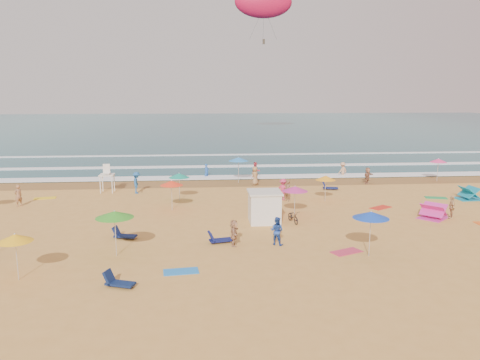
{
  "coord_description": "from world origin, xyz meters",
  "views": [
    {
      "loc": [
        -0.08,
        -31.48,
        8.65
      ],
      "look_at": [
        2.99,
        6.0,
        1.5
      ],
      "focal_mm": 35.0,
      "sensor_mm": 36.0,
      "label": 1
    }
  ],
  "objects": [
    {
      "name": "beachgoers",
      "position": [
        2.17,
        6.68,
        0.8
      ],
      "size": [
        39.74,
        23.32,
        2.12
      ],
      "color": "tan",
      "rests_on": "ground"
    },
    {
      "name": "wet_sand",
      "position": [
        0.0,
        12.5,
        0.01
      ],
      "size": [
        220.0,
        220.0,
        0.0
      ],
      "primitive_type": "plane",
      "color": "olive",
      "rests_on": "ground"
    },
    {
      "name": "towels",
      "position": [
        2.47,
        -2.05,
        0.01
      ],
      "size": [
        47.38,
        18.52,
        0.03
      ],
      "color": "red",
      "rests_on": "ground"
    },
    {
      "name": "cabana_roof",
      "position": [
        4.03,
        -1.36,
        2.06
      ],
      "size": [
        2.2,
        2.2,
        0.12
      ],
      "primitive_type": "cube",
      "color": "silver",
      "rests_on": "cabana"
    },
    {
      "name": "popup_tents",
      "position": [
        18.68,
        1.37,
        0.6
      ],
      "size": [
        8.03,
        7.47,
        1.2
      ],
      "color": "#D42F97",
      "rests_on": "ground"
    },
    {
      "name": "ground",
      "position": [
        0.0,
        0.0,
        0.0
      ],
      "size": [
        220.0,
        220.0,
        0.0
      ],
      "primitive_type": "plane",
      "color": "gold",
      "rests_on": "ground"
    },
    {
      "name": "loungers",
      "position": [
        8.0,
        -3.85,
        0.17
      ],
      "size": [
        50.19,
        21.83,
        0.34
      ],
      "color": "#0F1A4B",
      "rests_on": "ground"
    },
    {
      "name": "surf_foam",
      "position": [
        0.0,
        21.32,
        0.1
      ],
      "size": [
        200.0,
        18.7,
        0.05
      ],
      "color": "white",
      "rests_on": "ground"
    },
    {
      "name": "cabana",
      "position": [
        4.03,
        -1.36,
        1.0
      ],
      "size": [
        2.0,
        2.0,
        2.0
      ],
      "primitive_type": "cube",
      "color": "silver",
      "rests_on": "ground"
    },
    {
      "name": "parasail",
      "position": [
        11.35,
        56.37,
        24.47
      ],
      "size": [
        10.41,
        3.64,
        10.31
      ],
      "color": "red"
    },
    {
      "name": "ocean",
      "position": [
        0.0,
        84.0,
        0.0
      ],
      "size": [
        220.0,
        140.0,
        0.18
      ],
      "primitive_type": "cube",
      "color": "#0C4756",
      "rests_on": "ground"
    },
    {
      "name": "beach_umbrellas",
      "position": [
        2.93,
        -0.87,
        2.08
      ],
      "size": [
        58.24,
        27.98,
        0.78
      ],
      "color": "orange",
      "rests_on": "ground"
    },
    {
      "name": "bicycle",
      "position": [
        5.93,
        -1.66,
        0.42
      ],
      "size": [
        0.86,
        1.66,
        0.83
      ],
      "primitive_type": "imported",
      "rotation": [
        0.0,
        0.0,
        0.21
      ],
      "color": "black",
      "rests_on": "ground"
    },
    {
      "name": "lifeguard_stand",
      "position": [
        -8.32,
        9.09,
        1.05
      ],
      "size": [
        1.2,
        1.2,
        2.1
      ],
      "primitive_type": null,
      "color": "white",
      "rests_on": "ground"
    }
  ]
}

